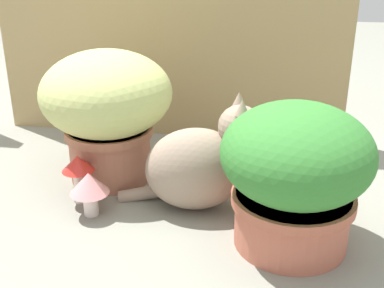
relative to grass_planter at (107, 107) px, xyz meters
name	(u,v)px	position (x,y,z in m)	size (l,w,h in m)	color
ground_plane	(146,199)	(0.13, -0.11, -0.22)	(6.00, 6.00, 0.00)	gray
cardboard_backdrop	(170,5)	(0.11, 0.37, 0.23)	(1.19, 0.03, 0.90)	tan
grass_planter	(107,107)	(0.00, 0.00, 0.00)	(0.37, 0.37, 0.38)	#AD6951
leafy_planter	(295,172)	(0.51, -0.27, -0.04)	(0.34, 0.34, 0.34)	#B9644E
cat	(202,165)	(0.29, -0.13, -0.10)	(0.39, 0.22, 0.32)	gray
mushroom_ornament_pink	(89,186)	(0.01, -0.21, -0.14)	(0.10, 0.10, 0.12)	silver
mushroom_ornament_red	(78,168)	(-0.04, -0.15, -0.12)	(0.09, 0.09, 0.14)	white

